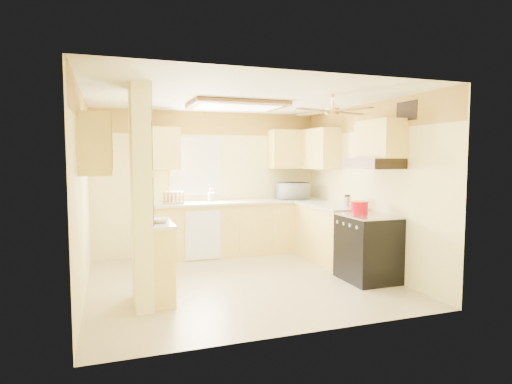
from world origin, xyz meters
name	(u,v)px	position (x,y,z in m)	size (l,w,h in m)	color
floor	(241,281)	(0.00, 0.00, 0.00)	(4.00, 4.00, 0.00)	tan
ceiling	(240,98)	(0.00, 0.00, 2.50)	(4.00, 4.00, 0.00)	white
wall_back	(209,183)	(0.00, 1.90, 1.25)	(4.00, 4.00, 0.00)	#FFEF9B
wall_front	(299,206)	(0.00, -1.90, 1.25)	(4.00, 4.00, 0.00)	#FFEF9B
wall_left	(82,195)	(-2.00, 0.00, 1.25)	(3.80, 3.80, 0.00)	#FFEF9B
wall_right	(367,187)	(2.00, 0.00, 1.25)	(3.80, 3.80, 0.00)	#FFEF9B
wallpaper_border	(209,123)	(0.00, 1.88, 2.30)	(4.00, 0.02, 0.40)	#FECC4A
partition_column	(141,197)	(-1.35, -0.55, 1.25)	(0.20, 0.70, 2.50)	#FFEF9B
partition_ledge	(162,265)	(-1.13, -0.55, 0.45)	(0.25, 0.55, 0.90)	#FFDD6F
ledge_top	(161,225)	(-1.13, -0.55, 0.92)	(0.28, 0.58, 0.04)	silver
lower_cabinets_back	(241,228)	(0.50, 1.60, 0.45)	(3.00, 0.60, 0.90)	#FFDD6F
lower_cabinets_right	(329,234)	(1.70, 0.60, 0.45)	(0.60, 1.40, 0.90)	#FFDD6F
countertop_back	(241,202)	(0.50, 1.59, 0.92)	(3.04, 0.64, 0.04)	silver
countertop_right	(329,206)	(1.69, 0.60, 0.92)	(0.64, 1.44, 0.04)	silver
dishwasher_panel	(203,235)	(-0.25, 1.29, 0.43)	(0.58, 0.02, 0.80)	white
window	(195,166)	(-0.25, 1.89, 1.55)	(0.92, 0.02, 1.02)	white
upper_cab_back_left	(161,149)	(-0.85, 1.72, 1.85)	(0.60, 0.35, 0.70)	#FFDD6F
upper_cab_back_right	(293,149)	(1.55, 1.72, 1.85)	(0.90, 0.35, 0.70)	#FFDD6F
upper_cab_right	(319,149)	(1.82, 1.25, 1.85)	(0.35, 1.00, 0.70)	#FFDD6F
upper_cab_left_wall	(95,145)	(-1.82, -0.25, 1.85)	(0.35, 0.75, 0.70)	#FFDD6F
upper_cab_over_stove	(380,139)	(1.82, -0.55, 1.95)	(0.35, 0.76, 0.52)	#FFDD6F
stove	(368,248)	(1.67, -0.55, 0.46)	(0.68, 0.77, 0.92)	black
range_hood	(374,163)	(1.74, -0.55, 1.62)	(0.50, 0.76, 0.14)	black
poster_menu	(150,144)	(-1.24, -0.55, 1.85)	(0.02, 0.42, 0.57)	black
poster_nashville	(151,201)	(-1.24, -0.55, 1.20)	(0.02, 0.42, 0.57)	black
ceiling_light_panel	(237,106)	(0.10, 0.50, 2.46)	(1.35, 0.95, 0.06)	brown
ceiling_fan	(332,111)	(1.00, -0.70, 2.29)	(1.15, 1.15, 0.26)	gold
vent_grate	(407,111)	(1.98, -0.90, 2.30)	(0.02, 0.40, 0.25)	black
microwave	(292,191)	(1.48, 1.59, 1.09)	(0.55, 0.37, 0.30)	white
bowl	(160,221)	(-1.13, -0.50, 0.97)	(0.22, 0.22, 0.05)	white
dutch_oven	(360,207)	(1.65, -0.36, 1.00)	(0.26, 0.26, 0.17)	red
kettle	(347,202)	(1.73, 0.11, 1.03)	(0.13, 0.13, 0.20)	silver
dish_rack	(173,199)	(-0.69, 1.56, 1.01)	(0.37, 0.29, 0.20)	tan
utensil_crock	(211,197)	(-0.01, 1.72, 1.02)	(0.12, 0.12, 0.23)	white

